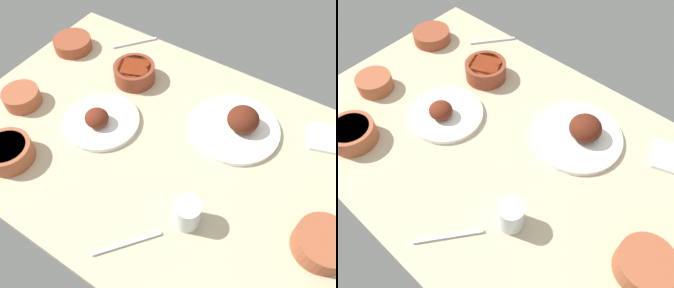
{
  "view_description": "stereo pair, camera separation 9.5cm",
  "coord_description": "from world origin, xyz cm",
  "views": [
    {
      "loc": [
        -34.84,
        54.16,
        91.56
      ],
      "look_at": [
        0.0,
        0.0,
        6.0
      ],
      "focal_mm": 36.72,
      "sensor_mm": 36.0,
      "label": 1
    },
    {
      "loc": [
        -42.45,
        48.43,
        91.56
      ],
      "look_at": [
        0.0,
        0.0,
        6.0
      ],
      "focal_mm": 36.72,
      "sensor_mm": 36.0,
      "label": 2
    }
  ],
  "objects": [
    {
      "name": "dining_table",
      "position": [
        0.0,
        0.0,
        2.0
      ],
      "size": [
        140.0,
        90.0,
        4.0
      ],
      "primitive_type": "cube",
      "color": "#C6B28E",
      "rests_on": "ground"
    },
    {
      "name": "plate_far_side",
      "position": [
        24.14,
        3.55,
        5.64
      ],
      "size": [
        24.94,
        24.94,
        6.91
      ],
      "color": "white",
      "rests_on": "dining_table"
    },
    {
      "name": "plate_center_main",
      "position": [
        -15.11,
        -18.45,
        6.44
      ],
      "size": [
        29.09,
        29.09,
        9.06
      ],
      "color": "white",
      "rests_on": "dining_table"
    },
    {
      "name": "bowl_soup",
      "position": [
        -50.31,
        6.12,
        7.44
      ],
      "size": [
        14.51,
        14.51,
        6.36
      ],
      "color": "#A35133",
      "rests_on": "dining_table"
    },
    {
      "name": "bowl_potatoes",
      "position": [
        53.11,
        10.74,
        6.91
      ],
      "size": [
        12.55,
        12.55,
        5.33
      ],
      "color": "#A35133",
      "rests_on": "dining_table"
    },
    {
      "name": "bowl_pasta",
      "position": [
        38.65,
        29.44,
        7.29
      ],
      "size": [
        14.79,
        14.79,
        6.08
      ],
      "color": "#A35133",
      "rests_on": "dining_table"
    },
    {
      "name": "bowl_sauce",
      "position": [
        27.35,
        -19.94,
        7.46
      ],
      "size": [
        14.95,
        14.95,
        6.41
      ],
      "color": "brown",
      "rests_on": "dining_table"
    },
    {
      "name": "bowl_cream",
      "position": [
        59.04,
        -21.45,
        6.54
      ],
      "size": [
        14.77,
        14.77,
        4.63
      ],
      "color": "brown",
      "rests_on": "dining_table"
    },
    {
      "name": "water_tumbler",
      "position": [
        -17.76,
        18.16,
        8.55
      ],
      "size": [
        7.09,
        7.09,
        9.1
      ],
      "primitive_type": "cylinder",
      "color": "silver",
      "rests_on": "dining_table"
    },
    {
      "name": "fork_loose",
      "position": [
        40.04,
        -37.27,
        4.4
      ],
      "size": [
        12.09,
        15.13,
        0.8
      ],
      "primitive_type": "cube",
      "rotation": [
        0.0,
        0.0,
        0.91
      ],
      "color": "silver",
      "rests_on": "dining_table"
    },
    {
      "name": "spoon_loose",
      "position": [
        -7.97,
        32.15,
        4.4
      ],
      "size": [
        12.44,
        14.99,
        0.8
      ],
      "primitive_type": "cube",
      "rotation": [
        0.0,
        0.0,
        0.89
      ],
      "color": "silver",
      "rests_on": "dining_table"
    }
  ]
}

